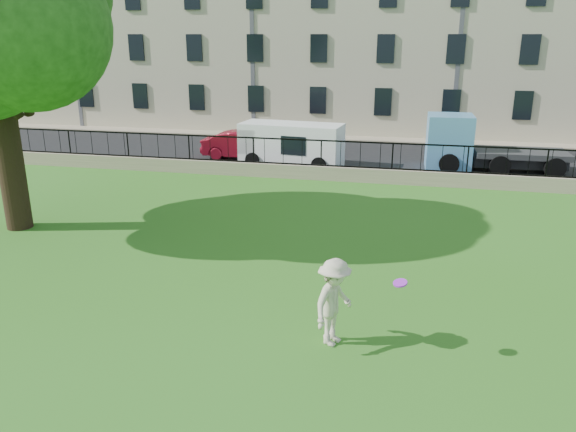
% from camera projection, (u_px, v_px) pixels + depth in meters
% --- Properties ---
extents(ground, '(120.00, 120.00, 0.00)m').
position_uv_depth(ground, '(238.00, 302.00, 13.13)').
color(ground, '#33751B').
rests_on(ground, ground).
extents(retaining_wall, '(50.00, 0.40, 0.60)m').
position_uv_depth(retaining_wall, '(321.00, 173.00, 24.18)').
color(retaining_wall, gray).
rests_on(retaining_wall, ground).
extents(iron_railing, '(50.00, 0.05, 1.13)m').
position_uv_depth(iron_railing, '(321.00, 153.00, 23.92)').
color(iron_railing, black).
rests_on(iron_railing, retaining_wall).
extents(street, '(60.00, 9.00, 0.01)m').
position_uv_depth(street, '(336.00, 157.00, 28.63)').
color(street, black).
rests_on(street, ground).
extents(sidewalk, '(60.00, 1.40, 0.12)m').
position_uv_depth(sidewalk, '(348.00, 139.00, 33.45)').
color(sidewalk, gray).
rests_on(sidewalk, ground).
extents(building_row, '(56.40, 10.40, 13.80)m').
position_uv_depth(building_row, '(361.00, 19.00, 36.60)').
color(building_row, '#B8AB92').
rests_on(building_row, ground).
extents(man, '(1.08, 1.35, 1.82)m').
position_uv_depth(man, '(334.00, 302.00, 11.13)').
color(man, beige).
rests_on(man, ground).
extents(frisbee, '(0.31, 0.31, 0.12)m').
position_uv_depth(frisbee, '(400.00, 283.00, 10.51)').
color(frisbee, '#AE28E3').
extents(red_sedan, '(4.13, 1.49, 1.35)m').
position_uv_depth(red_sedan, '(243.00, 145.00, 28.15)').
color(red_sedan, maroon).
rests_on(red_sedan, street).
extents(white_van, '(4.95, 2.37, 2.00)m').
position_uv_depth(white_van, '(291.00, 145.00, 26.56)').
color(white_van, white).
rests_on(white_van, street).
extents(blue_truck, '(6.01, 2.25, 2.50)m').
position_uv_depth(blue_truck, '(494.00, 144.00, 25.52)').
color(blue_truck, '#5DA0DB').
rests_on(blue_truck, street).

